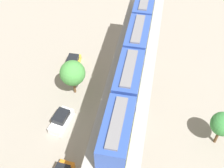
% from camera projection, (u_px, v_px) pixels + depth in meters
% --- Properties ---
extents(ground_plane, '(120.00, 120.00, 0.00)m').
position_uv_depth(ground_plane, '(128.00, 121.00, 39.42)').
color(ground_plane, gray).
extents(viaduct, '(5.20, 35.80, 8.57)m').
position_uv_depth(viaduct, '(130.00, 88.00, 34.60)').
color(viaduct, '#A8A59E').
rests_on(viaduct, ground).
extents(train, '(2.64, 27.45, 3.24)m').
position_uv_depth(train, '(133.00, 58.00, 33.20)').
color(train, '#2D4CA5').
rests_on(train, viaduct).
extents(parked_car_white, '(2.54, 4.46, 1.76)m').
position_uv_depth(parked_car_white, '(61.00, 120.00, 38.65)').
color(parked_car_white, white).
rests_on(parked_car_white, ground).
extents(parked_car_yellow, '(1.83, 4.21, 1.76)m').
position_uv_depth(parked_car_yellow, '(73.00, 63.00, 46.33)').
color(parked_car_yellow, yellow).
rests_on(parked_car_yellow, ground).
extents(tree_near_viaduct, '(3.64, 3.64, 5.75)m').
position_uv_depth(tree_near_viaduct, '(73.00, 73.00, 40.26)').
color(tree_near_viaduct, brown).
rests_on(tree_near_viaduct, ground).
extents(tree_far_corner, '(2.97, 2.97, 5.38)m').
position_uv_depth(tree_far_corner, '(223.00, 124.00, 34.37)').
color(tree_far_corner, brown).
rests_on(tree_far_corner, ground).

